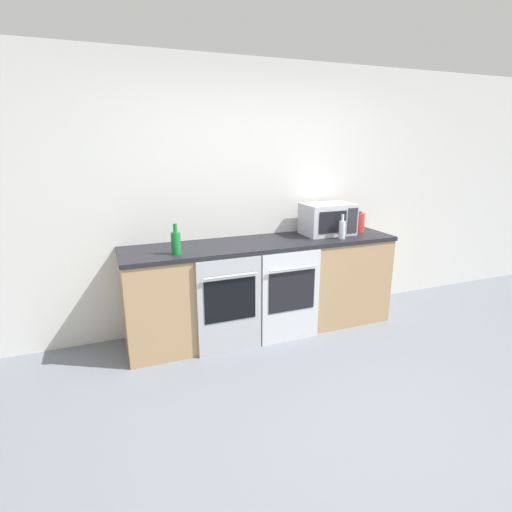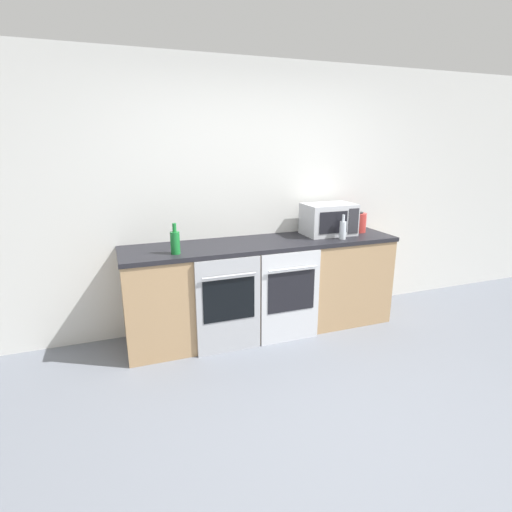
# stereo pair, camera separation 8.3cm
# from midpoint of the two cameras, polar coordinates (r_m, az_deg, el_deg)

# --- Properties ---
(ground_plane) EXTENTS (16.00, 16.00, 0.00)m
(ground_plane) POSITION_cam_midpoint_polar(r_m,az_deg,el_deg) (2.94, 14.28, -23.09)
(ground_plane) COLOR slate
(wall_back) EXTENTS (10.00, 0.06, 2.60)m
(wall_back) POSITION_cam_midpoint_polar(r_m,az_deg,el_deg) (4.07, -0.06, 8.36)
(wall_back) COLOR silver
(wall_back) RESTS_ON ground_plane
(counter_back) EXTENTS (2.67, 0.64, 0.92)m
(counter_back) POSITION_cam_midpoint_polar(r_m,az_deg,el_deg) (3.96, 1.62, -4.37)
(counter_back) COLOR tan
(counter_back) RESTS_ON ground_plane
(oven_left) EXTENTS (0.58, 0.06, 0.88)m
(oven_left) POSITION_cam_midpoint_polar(r_m,az_deg,el_deg) (3.54, -3.23, -7.14)
(oven_left) COLOR #A8AAAF
(oven_left) RESTS_ON ground_plane
(oven_right) EXTENTS (0.58, 0.06, 0.88)m
(oven_right) POSITION_cam_midpoint_polar(r_m,az_deg,el_deg) (3.75, 5.59, -5.88)
(oven_right) COLOR silver
(oven_right) RESTS_ON ground_plane
(microwave) EXTENTS (0.51, 0.35, 0.32)m
(microwave) POSITION_cam_midpoint_polar(r_m,az_deg,el_deg) (4.17, 10.90, 5.18)
(microwave) COLOR #B7BABF
(microwave) RESTS_ON counter_back
(bottle_clear) EXTENTS (0.06, 0.06, 0.24)m
(bottle_clear) POSITION_cam_midpoint_polar(r_m,az_deg,el_deg) (4.00, 12.87, 3.70)
(bottle_clear) COLOR silver
(bottle_clear) RESTS_ON counter_back
(bottle_green) EXTENTS (0.08, 0.08, 0.26)m
(bottle_green) POSITION_cam_midpoint_polar(r_m,az_deg,el_deg) (3.43, -10.80, 1.99)
(bottle_green) COLOR #19722D
(bottle_green) RESTS_ON counter_back
(kettle) EXTENTS (0.16, 0.16, 0.21)m
(kettle) POSITION_cam_midpoint_polar(r_m,az_deg,el_deg) (4.38, 14.94, 4.66)
(kettle) COLOR #B2332D
(kettle) RESTS_ON counter_back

